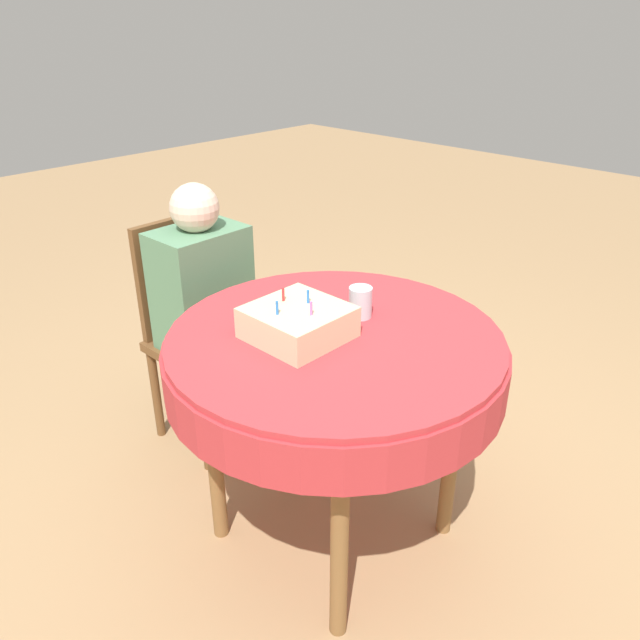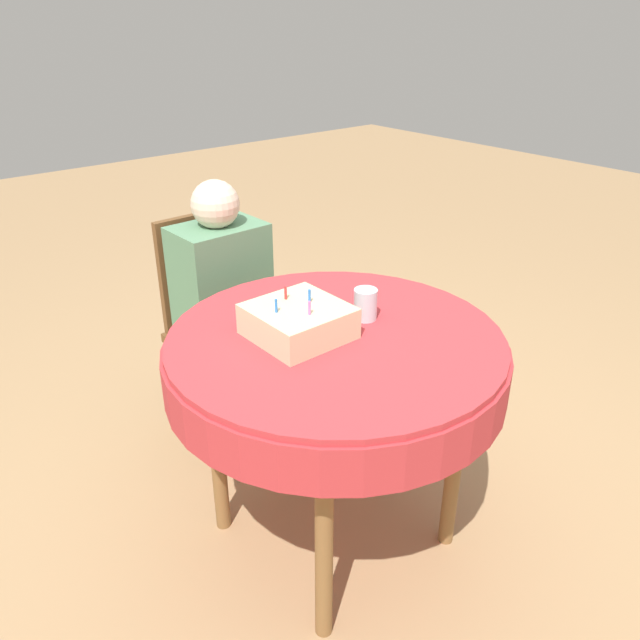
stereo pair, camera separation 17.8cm
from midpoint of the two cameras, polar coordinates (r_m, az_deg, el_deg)
name	(u,v)px [view 2 (the right image)]	position (r m, az deg, el deg)	size (l,w,h in m)	color
ground_plane	(333,532)	(2.28, 3.55, -18.83)	(12.00, 12.00, 0.00)	#A37F56
dining_table	(335,363)	(1.86, 4.13, -4.04)	(1.01, 1.01, 0.77)	#BC3338
chair	(215,321)	(2.55, -7.60, -0.13)	(0.38, 0.38, 0.91)	brown
person	(225,292)	(2.41, -6.59, 2.50)	(0.34, 0.33, 1.07)	beige
birthday_cake	(298,321)	(1.79, 0.83, -0.17)	(0.26, 0.26, 0.13)	beige
drinking_glass	(365,304)	(1.90, 6.85, 1.39)	(0.07, 0.07, 0.10)	silver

